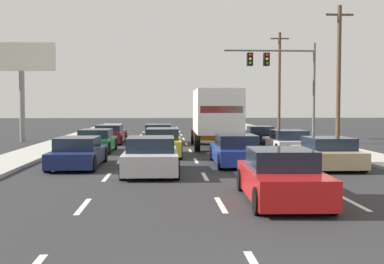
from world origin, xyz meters
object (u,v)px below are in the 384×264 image
at_px(car_gray, 158,135).
at_px(box_truck, 216,115).
at_px(car_blue, 236,151).
at_px(car_white, 288,142).
at_px(car_green, 96,141).
at_px(car_black, 260,135).
at_px(car_tan, 327,154).
at_px(roadside_billboard, 21,70).
at_px(car_yellow, 163,143).
at_px(car_silver, 151,157).
at_px(traffic_signal_mast, 278,68).
at_px(car_red, 281,178).
at_px(car_navy, 78,153).
at_px(utility_pole_far, 279,80).
at_px(car_maroon, 110,135).
at_px(utility_pole_mid, 339,73).

bearing_deg(car_gray, box_truck, -46.18).
relative_size(car_blue, car_white, 1.05).
height_order(car_green, car_black, car_green).
bearing_deg(car_tan, car_gray, 118.06).
relative_size(car_black, roadside_billboard, 0.61).
bearing_deg(car_gray, roadside_billboard, 167.03).
bearing_deg(car_blue, car_yellow, 128.50).
height_order(car_silver, box_truck, box_truck).
xyz_separation_m(car_gray, car_blue, (3.37, -11.61, -0.00)).
relative_size(traffic_signal_mast, roadside_billboard, 1.06).
bearing_deg(car_red, box_truck, 90.25).
relative_size(car_black, car_tan, 1.00).
bearing_deg(car_white, car_black, 90.20).
distance_m(car_black, roadside_billboard, 16.62).
bearing_deg(car_gray, car_navy, -104.41).
relative_size(car_tan, utility_pole_far, 0.43).
distance_m(traffic_signal_mast, roadside_billboard, 18.20).
distance_m(car_maroon, box_truck, 7.80).
bearing_deg(car_blue, car_silver, -143.91).
distance_m(car_navy, car_black, 16.09).
bearing_deg(roadside_billboard, car_red, -59.86).
bearing_deg(car_silver, car_gray, 89.60).
bearing_deg(car_green, box_truck, 17.02).
bearing_deg(roadside_billboard, car_white, -29.14).
bearing_deg(car_green, car_navy, -88.49).
relative_size(car_yellow, roadside_billboard, 0.66).
height_order(car_maroon, traffic_signal_mast, traffic_signal_mast).
distance_m(car_navy, car_yellow, 5.46).
bearing_deg(car_navy, utility_pole_far, 62.51).
distance_m(car_navy, car_red, 10.03).
bearing_deg(box_truck, car_green, -162.98).
xyz_separation_m(car_tan, traffic_signal_mast, (1.95, 17.43, 4.68)).
relative_size(car_gray, box_truck, 0.57).
bearing_deg(car_gray, car_green, -120.63).
xyz_separation_m(car_gray, car_silver, (-0.10, -14.14, 0.02)).
bearing_deg(roadside_billboard, car_black, -5.06).
height_order(car_yellow, car_blue, car_yellow).
distance_m(car_blue, roadside_billboard, 19.13).
xyz_separation_m(car_green, car_gray, (3.26, 5.51, 0.02)).
distance_m(car_blue, car_black, 12.77).
bearing_deg(car_gray, car_yellow, -87.80).
distance_m(car_blue, car_tan, 3.70).
relative_size(box_truck, car_blue, 1.74).
height_order(car_silver, car_tan, car_silver).
relative_size(car_navy, traffic_signal_mast, 0.64).
bearing_deg(car_black, traffic_signal_mast, 61.94).
distance_m(car_gray, utility_pole_mid, 12.31).
xyz_separation_m(car_white, utility_pole_far, (4.83, 22.99, 4.37)).
distance_m(car_black, utility_pole_far, 16.82).
distance_m(utility_pole_mid, roadside_billboard, 21.03).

